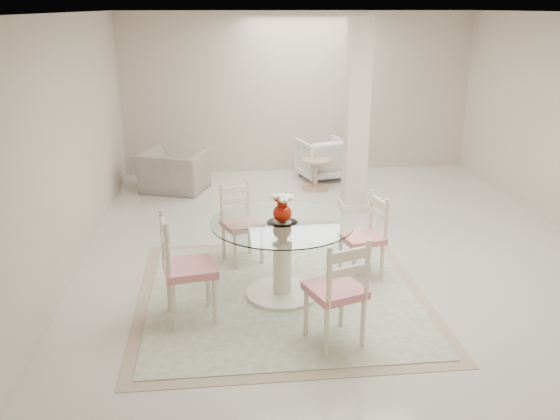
{
  "coord_description": "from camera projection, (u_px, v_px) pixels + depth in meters",
  "views": [
    {
      "loc": [
        -1.43,
        -6.63,
        2.76
      ],
      "look_at": [
        -0.82,
        -1.11,
        0.85
      ],
      "focal_mm": 38.0,
      "sensor_mm": 36.0,
      "label": 1
    }
  ],
  "objects": [
    {
      "name": "ground",
      "position": [
        337.0,
        244.0,
        7.28
      ],
      "size": [
        7.0,
        7.0,
        0.0
      ],
      "primitive_type": "plane",
      "color": "beige",
      "rests_on": "ground"
    },
    {
      "name": "room_shell",
      "position": [
        342.0,
        91.0,
        6.67
      ],
      "size": [
        6.02,
        7.02,
        2.71
      ],
      "color": "beige",
      "rests_on": "ground"
    },
    {
      "name": "dining_chair_east",
      "position": [
        368.0,
        230.0,
        6.23
      ],
      "size": [
        0.48,
        0.48,
        1.01
      ],
      "rotation": [
        0.0,
        0.0,
        -1.35
      ],
      "color": "beige",
      "rests_on": "ground"
    },
    {
      "name": "recliner_taupe",
      "position": [
        173.0,
        171.0,
        9.26
      ],
      "size": [
        1.22,
        1.14,
        0.64
      ],
      "primitive_type": "imported",
      "rotation": [
        0.0,
        0.0,
        2.8
      ],
      "color": "#A19385",
      "rests_on": "ground"
    },
    {
      "name": "dining_chair_west",
      "position": [
        181.0,
        261.0,
        5.33
      ],
      "size": [
        0.53,
        0.53,
        1.13
      ],
      "rotation": [
        0.0,
        0.0,
        1.75
      ],
      "color": "beige",
      "rests_on": "ground"
    },
    {
      "name": "column",
      "position": [
        357.0,
        115.0,
        8.11
      ],
      "size": [
        0.3,
        0.3,
        2.7
      ],
      "primitive_type": "cube",
      "color": "beige",
      "rests_on": "ground"
    },
    {
      "name": "dining_chair_south",
      "position": [
        340.0,
        285.0,
        4.92
      ],
      "size": [
        0.55,
        0.55,
        1.09
      ],
      "rotation": [
        0.0,
        0.0,
        3.48
      ],
      "color": "beige",
      "rests_on": "ground"
    },
    {
      "name": "red_vase",
      "position": [
        283.0,
        208.0,
        5.65
      ],
      "size": [
        0.21,
        0.2,
        0.28
      ],
      "color": "#A91605",
      "rests_on": "dining_table"
    },
    {
      "name": "area_rug",
      "position": [
        282.0,
        295.0,
        5.96
      ],
      "size": [
        2.87,
        2.87,
        0.02
      ],
      "color": "tan",
      "rests_on": "ground"
    },
    {
      "name": "armchair_white",
      "position": [
        322.0,
        159.0,
        9.93
      ],
      "size": [
        0.9,
        0.91,
        0.68
      ],
      "primitive_type": "imported",
      "rotation": [
        0.0,
        0.0,
        3.39
      ],
      "color": "white",
      "rests_on": "ground"
    },
    {
      "name": "dining_chair_north",
      "position": [
        240.0,
        217.0,
        6.64
      ],
      "size": [
        0.51,
        0.51,
        0.99
      ],
      "rotation": [
        0.0,
        0.0,
        0.37
      ],
      "color": "beige",
      "rests_on": "ground"
    },
    {
      "name": "side_table",
      "position": [
        316.0,
        175.0,
        9.41
      ],
      "size": [
        0.46,
        0.46,
        0.48
      ],
      "color": "tan",
      "rests_on": "ground"
    },
    {
      "name": "dining_table",
      "position": [
        282.0,
        259.0,
        5.83
      ],
      "size": [
        1.39,
        1.39,
        0.8
      ],
      "rotation": [
        0.0,
        0.0,
        0.38
      ],
      "color": "#F1E6C6",
      "rests_on": "ground"
    }
  ]
}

